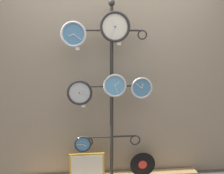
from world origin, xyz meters
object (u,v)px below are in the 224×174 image
at_px(clock_top_center, 115,27).
at_px(clock_middle_left, 80,93).
at_px(clock_bottom_left, 83,144).
at_px(picture_frame, 87,167).
at_px(clock_middle_right, 142,88).
at_px(display_stand, 112,125).
at_px(clock_top_left, 74,34).
at_px(clock_middle_center, 115,86).
at_px(vinyl_record, 143,165).

height_order(clock_top_center, clock_middle_left, clock_top_center).
relative_size(clock_bottom_left, picture_frame, 0.47).
height_order(clock_bottom_left, picture_frame, clock_bottom_left).
relative_size(clock_middle_left, clock_middle_right, 1.16).
distance_m(clock_middle_left, clock_middle_right, 0.68).
bearing_deg(display_stand, clock_middle_right, -18.27).
bearing_deg(clock_middle_left, clock_top_left, -140.81).
distance_m(display_stand, clock_middle_left, 0.56).
distance_m(clock_middle_left, clock_middle_center, 0.39).
bearing_deg(vinyl_record, clock_middle_right, -122.98).
height_order(clock_top_center, clock_bottom_left, clock_top_center).
bearing_deg(vinyl_record, clock_middle_left, -174.87).
bearing_deg(display_stand, clock_bottom_left, -165.02).
distance_m(display_stand, clock_middle_right, 0.58).
distance_m(clock_top_center, vinyl_record, 1.66).
bearing_deg(clock_top_left, clock_middle_left, 39.19).
xyz_separation_m(clock_top_left, clock_top_center, (0.42, 0.02, 0.08)).
xyz_separation_m(clock_middle_center, clock_bottom_left, (-0.36, 0.00, -0.67)).
relative_size(display_stand, clock_bottom_left, 10.93).
xyz_separation_m(display_stand, clock_middle_center, (0.03, -0.09, 0.49)).
bearing_deg(clock_middle_right, clock_middle_center, 177.36).
distance_m(clock_middle_center, picture_frame, 1.04).
bearing_deg(picture_frame, clock_middle_right, -4.70).
bearing_deg(picture_frame, clock_middle_left, -156.68).
bearing_deg(clock_middle_center, clock_top_left, -177.06).
bearing_deg(clock_middle_right, clock_bottom_left, 178.60).
bearing_deg(clock_top_center, clock_middle_center, -72.17).
xyz_separation_m(clock_top_center, clock_middle_left, (-0.38, 0.01, -0.69)).
height_order(display_stand, picture_frame, display_stand).
height_order(display_stand, clock_middle_left, display_stand).
bearing_deg(clock_bottom_left, clock_middle_right, -1.40).
bearing_deg(clock_middle_right, clock_top_left, -179.34).
xyz_separation_m(clock_middle_center, vinyl_record, (0.35, 0.08, -1.01)).
bearing_deg(clock_middle_center, picture_frame, 173.45).
bearing_deg(clock_top_center, clock_bottom_left, 179.92).
distance_m(display_stand, clock_bottom_left, 0.39).
bearing_deg(clock_bottom_left, vinyl_record, 5.98).
bearing_deg(clock_bottom_left, display_stand, 14.98).
bearing_deg(vinyl_record, display_stand, 177.77).
xyz_separation_m(clock_top_left, clock_middle_center, (0.42, 0.02, -0.54)).
distance_m(vinyl_record, picture_frame, 0.68).
bearing_deg(clock_middle_center, clock_top_center, 107.83).
distance_m(clock_top_left, picture_frame, 1.53).
bearing_deg(picture_frame, clock_top_center, -6.20).
relative_size(clock_top_left, clock_middle_right, 1.09).
distance_m(display_stand, clock_top_left, 1.11).
distance_m(clock_middle_left, vinyl_record, 1.19).
bearing_deg(clock_middle_right, clock_top_center, 176.96).
height_order(clock_middle_center, picture_frame, clock_middle_center).
distance_m(clock_middle_left, picture_frame, 0.92).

